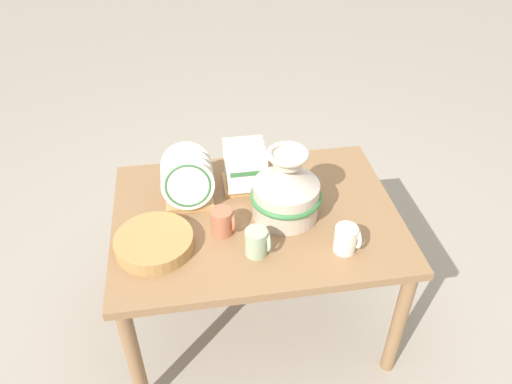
{
  "coord_description": "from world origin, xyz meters",
  "views": [
    {
      "loc": [
        -0.23,
        -1.48,
        1.92
      ],
      "look_at": [
        0.0,
        0.0,
        0.74
      ],
      "focal_mm": 35.0,
      "sensor_mm": 36.0,
      "label": 1
    }
  ],
  "objects_px": {
    "wicker_charger_stack": "(154,242)",
    "mug_sage_glaze": "(258,242)",
    "mug_terracotta_glaze": "(223,222)",
    "mug_cream_glaze": "(347,239)",
    "dish_rack_square_plates": "(246,173)",
    "dish_rack_round_plates": "(188,184)",
    "ceramic_vase": "(286,189)"
  },
  "relations": [
    {
      "from": "wicker_charger_stack",
      "to": "mug_sage_glaze",
      "type": "bearing_deg",
      "value": -12.61
    },
    {
      "from": "ceramic_vase",
      "to": "dish_rack_square_plates",
      "type": "height_order",
      "value": "ceramic_vase"
    },
    {
      "from": "dish_rack_square_plates",
      "to": "mug_sage_glaze",
      "type": "xyz_separation_m",
      "value": [
        -0.01,
        -0.4,
        -0.01
      ]
    },
    {
      "from": "wicker_charger_stack",
      "to": "mug_sage_glaze",
      "type": "height_order",
      "value": "mug_sage_glaze"
    },
    {
      "from": "dish_rack_square_plates",
      "to": "mug_sage_glaze",
      "type": "distance_m",
      "value": 0.41
    },
    {
      "from": "ceramic_vase",
      "to": "dish_rack_round_plates",
      "type": "bearing_deg",
      "value": 160.09
    },
    {
      "from": "dish_rack_round_plates",
      "to": "mug_cream_glaze",
      "type": "bearing_deg",
      "value": -33.49
    },
    {
      "from": "ceramic_vase",
      "to": "mug_cream_glaze",
      "type": "height_order",
      "value": "ceramic_vase"
    },
    {
      "from": "mug_sage_glaze",
      "to": "mug_cream_glaze",
      "type": "bearing_deg",
      "value": -6.09
    },
    {
      "from": "dish_rack_square_plates",
      "to": "dish_rack_round_plates",
      "type": "bearing_deg",
      "value": -162.19
    },
    {
      "from": "ceramic_vase",
      "to": "mug_sage_glaze",
      "type": "bearing_deg",
      "value": -126.14
    },
    {
      "from": "dish_rack_round_plates",
      "to": "dish_rack_square_plates",
      "type": "distance_m",
      "value": 0.26
    },
    {
      "from": "wicker_charger_stack",
      "to": "mug_terracotta_glaze",
      "type": "height_order",
      "value": "mug_terracotta_glaze"
    },
    {
      "from": "dish_rack_round_plates",
      "to": "dish_rack_square_plates",
      "type": "bearing_deg",
      "value": 17.81
    },
    {
      "from": "wicker_charger_stack",
      "to": "mug_cream_glaze",
      "type": "height_order",
      "value": "mug_cream_glaze"
    },
    {
      "from": "mug_terracotta_glaze",
      "to": "dish_rack_square_plates",
      "type": "bearing_deg",
      "value": 65.92
    },
    {
      "from": "mug_sage_glaze",
      "to": "mug_cream_glaze",
      "type": "distance_m",
      "value": 0.32
    },
    {
      "from": "mug_terracotta_glaze",
      "to": "mug_cream_glaze",
      "type": "height_order",
      "value": "same"
    },
    {
      "from": "dish_rack_square_plates",
      "to": "mug_cream_glaze",
      "type": "xyz_separation_m",
      "value": [
        0.3,
        -0.44,
        -0.01
      ]
    },
    {
      "from": "dish_rack_round_plates",
      "to": "dish_rack_square_plates",
      "type": "height_order",
      "value": "dish_rack_round_plates"
    },
    {
      "from": "wicker_charger_stack",
      "to": "mug_terracotta_glaze",
      "type": "bearing_deg",
      "value": 10.09
    },
    {
      "from": "ceramic_vase",
      "to": "mug_terracotta_glaze",
      "type": "height_order",
      "value": "ceramic_vase"
    },
    {
      "from": "wicker_charger_stack",
      "to": "mug_cream_glaze",
      "type": "relative_size",
      "value": 2.73
    },
    {
      "from": "wicker_charger_stack",
      "to": "mug_sage_glaze",
      "type": "relative_size",
      "value": 2.73
    },
    {
      "from": "ceramic_vase",
      "to": "wicker_charger_stack",
      "type": "height_order",
      "value": "ceramic_vase"
    },
    {
      "from": "dish_rack_round_plates",
      "to": "wicker_charger_stack",
      "type": "relative_size",
      "value": 0.8
    },
    {
      "from": "ceramic_vase",
      "to": "mug_sage_glaze",
      "type": "relative_size",
      "value": 2.84
    },
    {
      "from": "dish_rack_round_plates",
      "to": "mug_sage_glaze",
      "type": "distance_m",
      "value": 0.4
    },
    {
      "from": "dish_rack_round_plates",
      "to": "wicker_charger_stack",
      "type": "xyz_separation_m",
      "value": [
        -0.14,
        -0.25,
        -0.07
      ]
    },
    {
      "from": "mug_terracotta_glaze",
      "to": "mug_sage_glaze",
      "type": "bearing_deg",
      "value": -49.39
    },
    {
      "from": "ceramic_vase",
      "to": "dish_rack_round_plates",
      "type": "height_order",
      "value": "ceramic_vase"
    },
    {
      "from": "mug_cream_glaze",
      "to": "mug_terracotta_glaze",
      "type": "bearing_deg",
      "value": 159.31
    }
  ]
}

